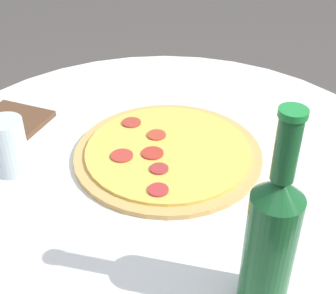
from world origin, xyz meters
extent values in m
cylinder|color=silver|center=(0.00, 0.00, 0.37)|extent=(0.08, 0.08, 0.70)
cylinder|color=silver|center=(0.00, 0.00, 0.73)|extent=(0.98, 0.98, 0.02)
cylinder|color=tan|center=(0.02, 0.01, 0.75)|extent=(0.36, 0.36, 0.01)
cylinder|color=#E0BC4C|center=(0.02, 0.01, 0.76)|extent=(0.32, 0.32, 0.01)
cylinder|color=#B13226|center=(-0.02, 0.01, 0.76)|extent=(0.04, 0.04, 0.00)
cylinder|color=#A23230|center=(-0.02, -0.04, 0.76)|extent=(0.03, 0.03, 0.00)
cylinder|color=#B1372C|center=(-0.07, 0.02, 0.76)|extent=(0.04, 0.04, 0.00)
cylinder|color=#B33F2A|center=(0.01, 0.06, 0.76)|extent=(0.04, 0.04, 0.00)
cylinder|color=#A83929|center=(-0.02, 0.13, 0.76)|extent=(0.04, 0.04, 0.00)
cylinder|color=#AE3130|center=(-0.05, -0.10, 0.76)|extent=(0.04, 0.04, 0.00)
cylinder|color=#195628|center=(0.01, -0.34, 0.83)|extent=(0.06, 0.06, 0.18)
cone|color=#195628|center=(0.01, -0.34, 0.94)|extent=(0.06, 0.06, 0.03)
cylinder|color=#195628|center=(0.01, -0.34, 0.99)|extent=(0.03, 0.03, 0.08)
cylinder|color=#1E8438|center=(0.01, -0.34, 1.04)|extent=(0.03, 0.03, 0.01)
cube|color=brown|center=(-0.25, 0.24, 0.75)|extent=(0.20, 0.20, 0.01)
cylinder|color=silver|center=(-0.27, 0.08, 0.80)|extent=(0.07, 0.07, 0.11)
camera|label=1|loc=(-0.26, -0.67, 1.28)|focal=50.00mm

